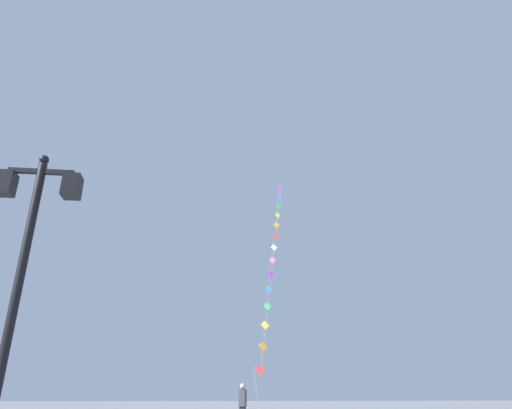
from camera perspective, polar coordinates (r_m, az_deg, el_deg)
name	(u,v)px	position (r m, az deg, el deg)	size (l,w,h in m)	color
twin_lantern_lamp_post	(27,243)	(8.03, -27.03, -4.41)	(1.35, 0.28, 5.11)	black
kite_train	(272,261)	(28.82, 2.10, -7.11)	(3.89, 13.78, 17.37)	brown
kite_flyer	(243,406)	(18.90, -1.70, -24.12)	(0.34, 0.63, 1.71)	#1E1E2D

